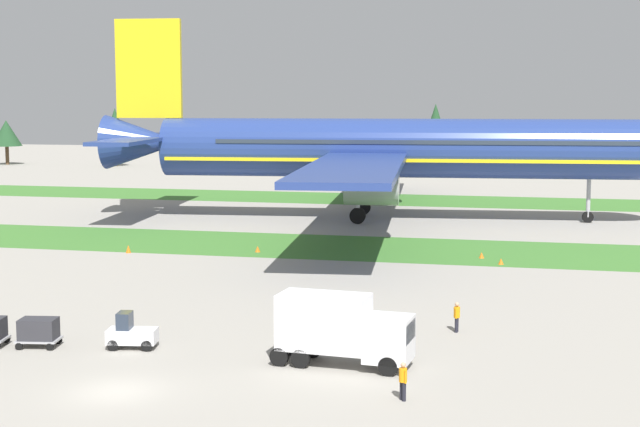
# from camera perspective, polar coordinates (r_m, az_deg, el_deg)

# --- Properties ---
(ground_plane) EXTENTS (400.00, 400.00, 0.00)m
(ground_plane) POSITION_cam_1_polar(r_m,az_deg,el_deg) (45.15, -12.09, -10.39)
(ground_plane) COLOR gray
(grass_strip_near) EXTENTS (320.00, 13.86, 0.01)m
(grass_strip_near) POSITION_cam_1_polar(r_m,az_deg,el_deg) (85.21, 0.11, -1.98)
(grass_strip_near) COLOR #3D752D
(grass_strip_near) RESTS_ON ground
(grass_strip_far) EXTENTS (320.00, 13.86, 0.01)m
(grass_strip_far) POSITION_cam_1_polar(r_m,az_deg,el_deg) (123.94, 4.12, 0.85)
(grass_strip_far) COLOR #3D752D
(grass_strip_far) RESTS_ON ground
(airliner) EXTENTS (61.56, 75.92, 21.79)m
(airliner) POSITION_cam_1_polar(r_m,az_deg,el_deg) (103.21, 3.72, 3.95)
(airliner) COLOR navy
(airliner) RESTS_ON ground
(baggage_tug) EXTENTS (2.78, 1.70, 1.97)m
(baggage_tug) POSITION_cam_1_polar(r_m,az_deg,el_deg) (52.14, -11.28, -7.06)
(baggage_tug) COLOR silver
(baggage_tug) RESTS_ON ground
(cargo_dolly_lead) EXTENTS (2.41, 1.84, 1.55)m
(cargo_dolly_lead) POSITION_cam_1_polar(r_m,az_deg,el_deg) (53.59, -16.52, -6.72)
(cargo_dolly_lead) COLOR #A3A3A8
(cargo_dolly_lead) RESTS_ON ground
(catering_truck) EXTENTS (7.13, 2.91, 3.58)m
(catering_truck) POSITION_cam_1_polar(r_m,az_deg,el_deg) (47.70, 1.29, -6.85)
(catering_truck) COLOR silver
(catering_truck) RESTS_ON ground
(ground_crew_marshaller) EXTENTS (0.37, 0.47, 1.74)m
(ground_crew_marshaller) POSITION_cam_1_polar(r_m,az_deg,el_deg) (42.85, 5.00, -9.89)
(ground_crew_marshaller) COLOR black
(ground_crew_marshaller) RESTS_ON ground
(ground_crew_loader) EXTENTS (0.36, 0.56, 1.74)m
(ground_crew_loader) POSITION_cam_1_polar(r_m,az_deg,el_deg) (55.10, 8.20, -6.09)
(ground_crew_loader) COLOR black
(ground_crew_loader) RESTS_ON ground
(taxiway_marker_0) EXTENTS (0.44, 0.44, 0.50)m
(taxiway_marker_0) POSITION_cam_1_polar(r_m,az_deg,el_deg) (80.22, 9.66, -2.48)
(taxiway_marker_0) COLOR orange
(taxiway_marker_0) RESTS_ON ground
(taxiway_marker_1) EXTENTS (0.44, 0.44, 0.68)m
(taxiway_marker_1) POSITION_cam_1_polar(r_m,az_deg,el_deg) (83.31, -11.42, -2.10)
(taxiway_marker_1) COLOR orange
(taxiway_marker_1) RESTS_ON ground
(taxiway_marker_2) EXTENTS (0.44, 0.44, 0.49)m
(taxiway_marker_2) POSITION_cam_1_polar(r_m,az_deg,el_deg) (77.55, 10.80, -2.84)
(taxiway_marker_2) COLOR orange
(taxiway_marker_2) RESTS_ON ground
(taxiway_marker_3) EXTENTS (0.44, 0.44, 0.53)m
(taxiway_marker_3) POSITION_cam_1_polar(r_m,az_deg,el_deg) (82.33, -3.76, -2.14)
(taxiway_marker_3) COLOR orange
(taxiway_marker_3) RESTS_ON ground
(distant_tree_line) EXTENTS (168.23, 9.45, 12.04)m
(distant_tree_line) POSITION_cam_1_polar(r_m,az_deg,el_deg) (170.59, 5.01, 4.78)
(distant_tree_line) COLOR #4C3823
(distant_tree_line) RESTS_ON ground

